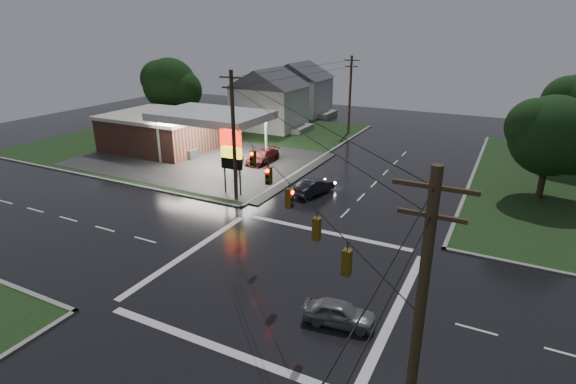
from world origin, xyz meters
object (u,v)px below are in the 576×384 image
at_px(gas_station, 169,130).
at_px(pylon_sign, 231,151).
at_px(tree_nw_behind, 171,85).
at_px(car_pump, 263,157).
at_px(house_far, 299,88).
at_px(utility_pole_se, 417,337).
at_px(utility_pole_nw, 234,135).
at_px(tree_ne_near, 553,136).
at_px(utility_pole_n, 350,94).
at_px(car_crossing, 339,313).
at_px(house_near, 270,98).
at_px(car_north, 314,187).

bearing_deg(gas_station, pylon_sign, -31.22).
bearing_deg(tree_nw_behind, car_pump, -25.31).
relative_size(tree_nw_behind, car_pump, 2.04).
bearing_deg(pylon_sign, house_far, 106.98).
bearing_deg(utility_pole_se, utility_pole_nw, 135.00).
bearing_deg(tree_ne_near, utility_pole_n, 145.90).
bearing_deg(tree_nw_behind, gas_station, -51.58).
distance_m(car_crossing, car_pump, 28.86).
relative_size(utility_pole_nw, tree_ne_near, 1.22).
distance_m(house_near, car_north, 28.08).
xyz_separation_m(pylon_sign, utility_pole_nw, (1.00, -1.00, 1.71)).
distance_m(pylon_sign, car_north, 7.97).
distance_m(tree_ne_near, car_crossing, 26.88).
xyz_separation_m(tree_ne_near, car_pump, (-27.14, -1.86, -4.85)).
height_order(utility_pole_se, house_far, utility_pole_se).
bearing_deg(house_far, utility_pole_nw, -72.08).
distance_m(utility_pole_se, utility_pole_n, 51.16).
xyz_separation_m(pylon_sign, car_pump, (-2.50, 9.64, -3.30)).
bearing_deg(house_near, pylon_sign, -67.72).
bearing_deg(house_far, pylon_sign, -73.02).
distance_m(utility_pole_se, tree_nw_behind, 58.64).
bearing_deg(car_crossing, house_far, 19.15).
xyz_separation_m(house_far, car_north, (17.87, -34.13, -3.70)).
bearing_deg(tree_nw_behind, pylon_sign, -39.87).
distance_m(pylon_sign, utility_pole_se, 28.34).
bearing_deg(utility_pole_nw, car_north, 38.85).
xyz_separation_m(gas_station, car_north, (21.60, -5.83, -1.84)).
bearing_deg(car_crossing, pylon_sign, 40.47).
xyz_separation_m(tree_ne_near, car_north, (-18.22, -8.13, -4.86)).
bearing_deg(tree_nw_behind, car_north, -28.45).
bearing_deg(utility_pole_se, house_near, 123.79).
bearing_deg(gas_station, utility_pole_n, 48.53).
relative_size(gas_station, tree_ne_near, 2.92).
bearing_deg(utility_pole_se, utility_pole_n, 111.80).
xyz_separation_m(utility_pole_nw, house_far, (-12.45, 38.50, -1.32)).
distance_m(gas_station, tree_ne_near, 40.00).
distance_m(utility_pole_n, car_pump, 18.81).
bearing_deg(pylon_sign, tree_ne_near, 25.01).
bearing_deg(tree_nw_behind, house_near, 24.98).
xyz_separation_m(house_near, car_pump, (7.95, -15.86, -3.69)).
bearing_deg(utility_pole_n, pylon_sign, -92.08).
bearing_deg(utility_pole_nw, car_crossing, -40.65).
height_order(utility_pole_n, car_pump, utility_pole_n).
bearing_deg(house_near, utility_pole_n, 9.91).
bearing_deg(utility_pole_n, gas_station, -131.47).
bearing_deg(car_pump, tree_nw_behind, 156.90).
height_order(utility_pole_nw, car_pump, utility_pole_nw).
bearing_deg(car_crossing, tree_ne_near, -29.57).
height_order(pylon_sign, utility_pole_n, utility_pole_n).
bearing_deg(pylon_sign, utility_pole_n, 87.92).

